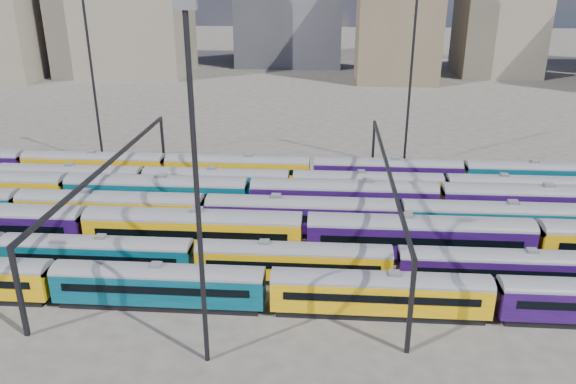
# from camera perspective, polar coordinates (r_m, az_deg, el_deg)

# --- Properties ---
(ground) EXTENTS (500.00, 500.00, 0.00)m
(ground) POSITION_cam_1_polar(r_m,az_deg,el_deg) (62.27, 0.49, -4.30)
(ground) COLOR #3F3A35
(ground) RESTS_ON ground
(rake_0) EXTENTS (112.14, 2.74, 4.59)m
(rake_0) POSITION_cam_1_polar(r_m,az_deg,el_deg) (49.87, 20.28, -9.66)
(rake_0) COLOR black
(rake_0) RESTS_ON ground
(rake_1) EXTENTS (111.21, 2.71, 4.55)m
(rake_1) POSITION_cam_1_polar(r_m,az_deg,el_deg) (52.59, 10.82, -6.95)
(rake_1) COLOR black
(rake_1) RESTS_ON ground
(rake_2) EXTENTS (157.78, 3.29, 5.56)m
(rake_2) POSITION_cam_1_polar(r_m,az_deg,el_deg) (57.95, -9.56, -3.48)
(rake_2) COLOR black
(rake_2) RESTS_ON ground
(rake_3) EXTENTS (126.70, 3.09, 5.21)m
(rake_3) POSITION_cam_1_polar(r_m,az_deg,el_deg) (62.44, -8.44, -1.72)
(rake_3) COLOR black
(rake_3) RESTS_ON ground
(rake_4) EXTENTS (154.15, 3.22, 5.43)m
(rake_4) POSITION_cam_1_polar(r_m,az_deg,el_deg) (68.59, -13.15, 0.21)
(rake_4) COLOR black
(rake_4) RESTS_ON ground
(rake_5) EXTENTS (132.76, 2.78, 4.66)m
(rake_5) POSITION_cam_1_polar(r_m,az_deg,el_deg) (70.61, 8.05, 0.84)
(rake_5) COLOR black
(rake_5) RESTS_ON ground
(rake_6) EXTENTS (138.97, 2.90, 4.88)m
(rake_6) POSITION_cam_1_polar(r_m,az_deg,el_deg) (76.02, -5.12, 2.58)
(rake_6) COLOR black
(rake_6) RESTS_ON ground
(gantry_1) EXTENTS (0.35, 40.35, 8.03)m
(gantry_1) POSITION_cam_1_polar(r_m,az_deg,el_deg) (64.00, -17.68, 1.95)
(gantry_1) COLOR black
(gantry_1) RESTS_ON ground
(gantry_2) EXTENTS (0.35, 40.35, 8.03)m
(gantry_2) POSITION_cam_1_polar(r_m,az_deg,el_deg) (59.89, 10.10, 1.33)
(gantry_2) COLOR black
(gantry_2) RESTS_ON ground
(mast_1) EXTENTS (1.40, 0.50, 25.60)m
(mast_1) POSITION_cam_1_polar(r_m,az_deg,el_deg) (85.85, -19.31, 11.53)
(mast_1) COLOR black
(mast_1) RESTS_ON ground
(mast_2) EXTENTS (1.40, 0.50, 25.60)m
(mast_2) POSITION_cam_1_polar(r_m,az_deg,el_deg) (37.38, -9.28, 0.64)
(mast_2) COLOR black
(mast_2) RESTS_ON ground
(mast_3) EXTENTS (1.40, 0.50, 25.60)m
(mast_3) POSITION_cam_1_polar(r_m,az_deg,el_deg) (81.84, 12.40, 11.78)
(mast_3) COLOR black
(mast_3) RESTS_ON ground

